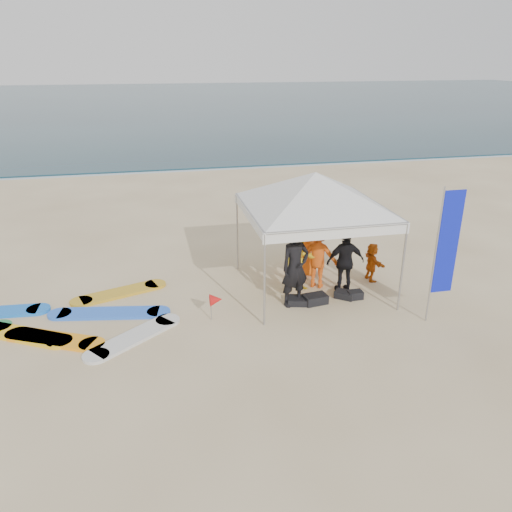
{
  "coord_description": "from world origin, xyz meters",
  "views": [
    {
      "loc": [
        -1.71,
        -8.02,
        5.6
      ],
      "look_at": [
        0.63,
        2.6,
        1.2
      ],
      "focal_mm": 35.0,
      "sensor_mm": 36.0,
      "label": 1
    }
  ],
  "objects_px": {
    "person_orange_a": "(318,255)",
    "person_seated": "(372,262)",
    "canopy_tent": "(316,173)",
    "marker_pennant": "(216,300)",
    "person_black_a": "(295,267)",
    "surfboard_spread": "(55,322)",
    "feather_flag": "(446,245)",
    "person_yellow": "(300,260)",
    "person_orange_b": "(305,248)",
    "person_black_b": "(345,262)"
  },
  "relations": [
    {
      "from": "canopy_tent",
      "to": "person_yellow",
      "type": "bearing_deg",
      "value": -166.27
    },
    {
      "from": "person_black_b",
      "to": "person_seated",
      "type": "height_order",
      "value": "person_black_b"
    },
    {
      "from": "person_black_a",
      "to": "person_black_b",
      "type": "bearing_deg",
      "value": 2.44
    },
    {
      "from": "person_orange_b",
      "to": "feather_flag",
      "type": "height_order",
      "value": "feather_flag"
    },
    {
      "from": "person_black_a",
      "to": "feather_flag",
      "type": "height_order",
      "value": "feather_flag"
    },
    {
      "from": "person_orange_b",
      "to": "surfboard_spread",
      "type": "relative_size",
      "value": 0.29
    },
    {
      "from": "person_orange_b",
      "to": "person_orange_a",
      "type": "bearing_deg",
      "value": 84.32
    },
    {
      "from": "person_black_b",
      "to": "person_seated",
      "type": "xyz_separation_m",
      "value": [
        0.96,
        0.49,
        -0.29
      ]
    },
    {
      "from": "person_yellow",
      "to": "person_orange_a",
      "type": "bearing_deg",
      "value": 6.33
    },
    {
      "from": "canopy_tent",
      "to": "person_orange_a",
      "type": "bearing_deg",
      "value": 16.3
    },
    {
      "from": "canopy_tent",
      "to": "marker_pennant",
      "type": "distance_m",
      "value": 3.81
    },
    {
      "from": "feather_flag",
      "to": "person_orange_a",
      "type": "bearing_deg",
      "value": 131.86
    },
    {
      "from": "person_orange_a",
      "to": "person_black_a",
      "type": "bearing_deg",
      "value": 75.03
    },
    {
      "from": "person_orange_b",
      "to": "feather_flag",
      "type": "xyz_separation_m",
      "value": [
        2.16,
        -3.0,
        1.03
      ]
    },
    {
      "from": "person_black_b",
      "to": "person_seated",
      "type": "bearing_deg",
      "value": -149.65
    },
    {
      "from": "person_black_a",
      "to": "marker_pennant",
      "type": "relative_size",
      "value": 3.06
    },
    {
      "from": "canopy_tent",
      "to": "person_orange_b",
      "type": "bearing_deg",
      "value": 84.41
    },
    {
      "from": "person_black_a",
      "to": "canopy_tent",
      "type": "height_order",
      "value": "canopy_tent"
    },
    {
      "from": "feather_flag",
      "to": "surfboard_spread",
      "type": "distance_m",
      "value": 8.76
    },
    {
      "from": "person_seated",
      "to": "feather_flag",
      "type": "bearing_deg",
      "value": -168.79
    },
    {
      "from": "person_yellow",
      "to": "surfboard_spread",
      "type": "height_order",
      "value": "person_yellow"
    },
    {
      "from": "canopy_tent",
      "to": "person_seated",
      "type": "bearing_deg",
      "value": 3.21
    },
    {
      "from": "person_black_b",
      "to": "canopy_tent",
      "type": "xyz_separation_m",
      "value": [
        -0.75,
        0.39,
        2.2
      ]
    },
    {
      "from": "canopy_tent",
      "to": "marker_pennant",
      "type": "xyz_separation_m",
      "value": [
        -2.62,
        -1.14,
        -2.52
      ]
    },
    {
      "from": "person_black_a",
      "to": "canopy_tent",
      "type": "bearing_deg",
      "value": 35.61
    },
    {
      "from": "person_orange_b",
      "to": "person_black_a",
      "type": "bearing_deg",
      "value": 49.82
    },
    {
      "from": "person_black_a",
      "to": "marker_pennant",
      "type": "height_order",
      "value": "person_black_a"
    },
    {
      "from": "person_seated",
      "to": "surfboard_spread",
      "type": "height_order",
      "value": "person_seated"
    },
    {
      "from": "person_black_a",
      "to": "person_orange_a",
      "type": "bearing_deg",
      "value": 30.62
    },
    {
      "from": "person_black_b",
      "to": "feather_flag",
      "type": "bearing_deg",
      "value": 132.49
    },
    {
      "from": "person_black_b",
      "to": "surfboard_spread",
      "type": "distance_m",
      "value": 6.97
    },
    {
      "from": "person_yellow",
      "to": "feather_flag",
      "type": "relative_size",
      "value": 0.53
    },
    {
      "from": "feather_flag",
      "to": "person_seated",
      "type": "bearing_deg",
      "value": 102.79
    },
    {
      "from": "person_black_a",
      "to": "canopy_tent",
      "type": "relative_size",
      "value": 0.43
    },
    {
      "from": "person_black_a",
      "to": "marker_pennant",
      "type": "xyz_separation_m",
      "value": [
        -1.93,
        -0.32,
        -0.48
      ]
    },
    {
      "from": "canopy_tent",
      "to": "surfboard_spread",
      "type": "relative_size",
      "value": 0.83
    },
    {
      "from": "person_yellow",
      "to": "person_orange_b",
      "type": "xyz_separation_m",
      "value": [
        0.42,
        0.86,
        -0.03
      ]
    },
    {
      "from": "person_black_a",
      "to": "surfboard_spread",
      "type": "height_order",
      "value": "person_black_a"
    },
    {
      "from": "person_seated",
      "to": "marker_pennant",
      "type": "height_order",
      "value": "person_seated"
    },
    {
      "from": "person_black_b",
      "to": "person_orange_a",
      "type": "bearing_deg",
      "value": -35.13
    },
    {
      "from": "person_yellow",
      "to": "surfboard_spread",
      "type": "distance_m",
      "value": 5.91
    },
    {
      "from": "person_orange_a",
      "to": "surfboard_spread",
      "type": "xyz_separation_m",
      "value": [
        -6.37,
        -0.62,
        -0.83
      ]
    },
    {
      "from": "person_black_a",
      "to": "person_orange_b",
      "type": "height_order",
      "value": "person_black_a"
    },
    {
      "from": "person_black_b",
      "to": "surfboard_spread",
      "type": "bearing_deg",
      "value": 4.93
    },
    {
      "from": "person_orange_a",
      "to": "marker_pennant",
      "type": "xyz_separation_m",
      "value": [
        -2.81,
        -1.2,
        -0.37
      ]
    },
    {
      "from": "person_seated",
      "to": "surfboard_spread",
      "type": "relative_size",
      "value": 0.19
    },
    {
      "from": "person_seated",
      "to": "marker_pennant",
      "type": "bearing_deg",
      "value": 104.36
    },
    {
      "from": "person_black_b",
      "to": "feather_flag",
      "type": "relative_size",
      "value": 0.52
    },
    {
      "from": "person_orange_a",
      "to": "person_seated",
      "type": "xyz_separation_m",
      "value": [
        1.52,
        0.04,
        -0.34
      ]
    },
    {
      "from": "person_black_a",
      "to": "surfboard_spread",
      "type": "xyz_separation_m",
      "value": [
        -5.49,
        0.25,
        -0.94
      ]
    }
  ]
}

